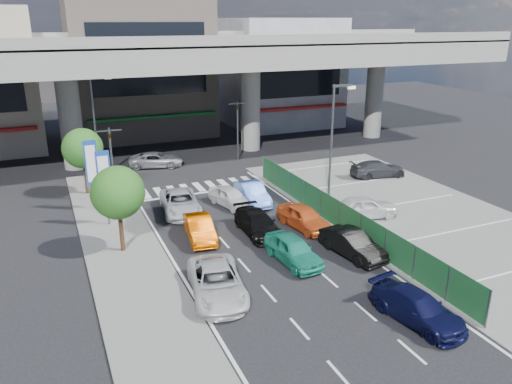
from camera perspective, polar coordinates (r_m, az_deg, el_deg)
name	(u,v)px	position (r m, az deg, el deg)	size (l,w,h in m)	color
ground	(272,260)	(26.28, 1.88, -7.74)	(120.00, 120.00, 0.00)	black
parking_lot	(415,215)	(33.48, 17.69, -2.53)	(12.00, 28.00, 0.06)	#60605E
sidewalk_left	(123,251)	(27.98, -14.92, -6.54)	(4.00, 30.00, 0.12)	#60605E
fence_run	(349,222)	(29.12, 10.56, -3.34)	(0.16, 22.00, 1.80)	#1C542A
expressway	(163,58)	(44.44, -10.53, 14.83)	(64.00, 14.00, 10.75)	slate
building_center	(140,63)	(55.24, -13.16, 14.12)	(14.00, 10.90, 15.00)	gray
building_east	(281,73)	(59.48, 2.87, 13.46)	(12.00, 10.90, 12.00)	gray
traffic_light_left	(111,147)	(34.33, -16.28, 5.00)	(1.60, 1.24, 5.20)	#595B60
traffic_light_right	(237,116)	(43.81, -2.14, 8.70)	(1.60, 1.24, 5.20)	#595B60
street_lamp_right	(334,135)	(32.95, 8.90, 6.46)	(1.65, 0.22, 8.00)	#595B60
street_lamp_left	(97,118)	(39.99, -17.76, 8.01)	(1.65, 0.22, 8.00)	#595B60
signboard_near	(104,178)	(30.61, -16.95, 1.56)	(0.80, 0.14, 4.70)	#595B60
signboard_far	(92,166)	(33.44, -18.28, 2.88)	(0.80, 0.14, 4.70)	#595B60
tree_near	(118,193)	(26.74, -15.52, -0.09)	(2.80, 2.80, 4.80)	#382314
tree_far	(83,149)	(36.74, -19.21, 4.71)	(2.80, 2.80, 4.80)	#382314
minivan_navy_back	(418,308)	(22.11, 17.99, -12.49)	(1.75, 4.32, 1.25)	black
sedan_white_mid_left	(217,282)	(22.85, -4.50, -10.24)	(2.29, 4.97, 1.38)	silver
taxi_teal_mid	(293,250)	(25.80, 4.28, -6.61)	(1.63, 4.05, 1.38)	#1E9072
hatch_black_mid_right	(353,244)	(26.90, 10.97, -5.85)	(1.42, 4.08, 1.34)	black
taxi_orange_left	(200,229)	(28.53, -6.46, -4.17)	(1.37, 3.92, 1.29)	#D65200
sedan_black_mid	(258,223)	(29.07, 0.21, -3.60)	(1.78, 4.39, 1.27)	black
taxi_orange_right	(304,217)	(29.96, 5.47, -2.88)	(1.62, 4.02, 1.37)	#D0541E
wagon_silver_front_left	(180,203)	(32.51, -8.63, -1.21)	(2.27, 4.93, 1.37)	silver
sedan_white_front_mid	(230,197)	(33.39, -2.95, -0.55)	(1.51, 3.76, 1.28)	white
kei_truck_front_right	(252,193)	(33.84, -0.45, -0.15)	(1.46, 4.19, 1.38)	#5887F7
crossing_wagon_silver	(156,160)	(43.10, -11.35, 3.63)	(2.06, 4.46, 1.24)	#95979C
parked_sedan_white	(365,207)	(31.96, 12.33, -1.66)	(1.66, 4.14, 1.41)	silver
parked_sedan_dgrey	(378,169)	(40.56, 13.75, 2.59)	(1.78, 4.37, 1.27)	#323337
traffic_cone	(322,209)	(32.16, 7.56, -1.92)	(0.36, 0.36, 0.70)	#F95E0D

